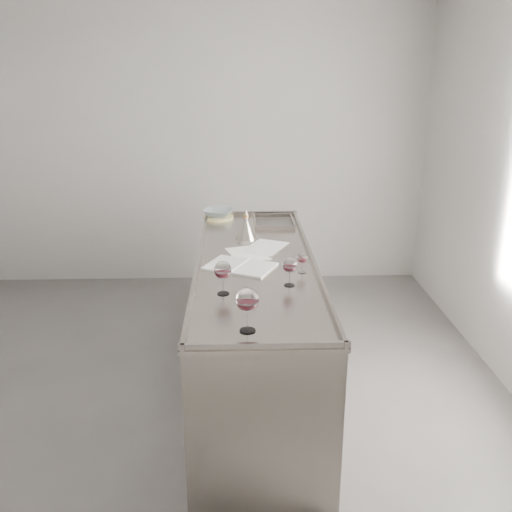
{
  "coord_description": "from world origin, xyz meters",
  "views": [
    {
      "loc": [
        0.38,
        -3.16,
        2.14
      ],
      "look_at": [
        0.5,
        0.17,
        1.02
      ],
      "focal_mm": 40.0,
      "sensor_mm": 36.0,
      "label": 1
    }
  ],
  "objects_px": {
    "wine_glass_right": "(290,265)",
    "ceramic_bowl": "(218,213)",
    "wine_glass_middle": "(247,301)",
    "counter": "(256,327)",
    "wine_funnel": "(246,230)",
    "wine_glass_left": "(223,271)",
    "notebook": "(240,266)",
    "wine_glass_small": "(302,259)"
  },
  "relations": [
    {
      "from": "wine_glass_right",
      "to": "ceramic_bowl",
      "type": "xyz_separation_m",
      "value": [
        -0.45,
        1.51,
        -0.07
      ]
    },
    {
      "from": "wine_glass_middle",
      "to": "ceramic_bowl",
      "type": "distance_m",
      "value": 2.1
    },
    {
      "from": "counter",
      "to": "wine_funnel",
      "type": "bearing_deg",
      "value": 95.92
    },
    {
      "from": "wine_glass_left",
      "to": "notebook",
      "type": "distance_m",
      "value": 0.47
    },
    {
      "from": "wine_glass_small",
      "to": "counter",
      "type": "bearing_deg",
      "value": 141.58
    },
    {
      "from": "notebook",
      "to": "wine_funnel",
      "type": "relative_size",
      "value": 2.18
    },
    {
      "from": "wine_glass_left",
      "to": "wine_glass_middle",
      "type": "distance_m",
      "value": 0.48
    },
    {
      "from": "counter",
      "to": "wine_glass_middle",
      "type": "relative_size",
      "value": 11.05
    },
    {
      "from": "wine_glass_left",
      "to": "wine_glass_middle",
      "type": "relative_size",
      "value": 0.87
    },
    {
      "from": "wine_glass_small",
      "to": "wine_funnel",
      "type": "height_order",
      "value": "wine_funnel"
    },
    {
      "from": "counter",
      "to": "notebook",
      "type": "xyz_separation_m",
      "value": [
        -0.1,
        -0.11,
        0.47
      ]
    },
    {
      "from": "wine_glass_middle",
      "to": "wine_glass_right",
      "type": "xyz_separation_m",
      "value": [
        0.25,
        0.58,
        -0.03
      ]
    },
    {
      "from": "counter",
      "to": "ceramic_bowl",
      "type": "distance_m",
      "value": 1.23
    },
    {
      "from": "wine_glass_right",
      "to": "wine_glass_left",
      "type": "bearing_deg",
      "value": -163.09
    },
    {
      "from": "wine_glass_left",
      "to": "wine_glass_right",
      "type": "xyz_separation_m",
      "value": [
        0.38,
        0.11,
        -0.01
      ]
    },
    {
      "from": "wine_glass_left",
      "to": "wine_funnel",
      "type": "xyz_separation_m",
      "value": [
        0.15,
        1.04,
        -0.07
      ]
    },
    {
      "from": "notebook",
      "to": "wine_funnel",
      "type": "bearing_deg",
      "value": 110.79
    },
    {
      "from": "wine_funnel",
      "to": "wine_glass_small",
      "type": "bearing_deg",
      "value": -65.44
    },
    {
      "from": "wine_glass_right",
      "to": "notebook",
      "type": "height_order",
      "value": "wine_glass_right"
    },
    {
      "from": "wine_glass_left",
      "to": "ceramic_bowl",
      "type": "xyz_separation_m",
      "value": [
        -0.07,
        1.62,
        -0.09
      ]
    },
    {
      "from": "wine_glass_small",
      "to": "wine_glass_middle",
      "type": "bearing_deg",
      "value": -113.73
    },
    {
      "from": "wine_glass_right",
      "to": "ceramic_bowl",
      "type": "bearing_deg",
      "value": 106.59
    },
    {
      "from": "ceramic_bowl",
      "to": "notebook",
      "type": "bearing_deg",
      "value": -81.89
    },
    {
      "from": "wine_glass_left",
      "to": "wine_glass_right",
      "type": "bearing_deg",
      "value": 16.91
    },
    {
      "from": "wine_glass_left",
      "to": "wine_glass_right",
      "type": "relative_size",
      "value": 1.11
    },
    {
      "from": "counter",
      "to": "wine_glass_small",
      "type": "relative_size",
      "value": 19.15
    },
    {
      "from": "wine_glass_left",
      "to": "ceramic_bowl",
      "type": "relative_size",
      "value": 0.8
    },
    {
      "from": "counter",
      "to": "wine_glass_middle",
      "type": "bearing_deg",
      "value": -94.11
    },
    {
      "from": "notebook",
      "to": "ceramic_bowl",
      "type": "xyz_separation_m",
      "value": [
        -0.17,
        1.19,
        0.04
      ]
    },
    {
      "from": "counter",
      "to": "wine_funnel",
      "type": "xyz_separation_m",
      "value": [
        -0.05,
        0.5,
        0.54
      ]
    },
    {
      "from": "notebook",
      "to": "ceramic_bowl",
      "type": "bearing_deg",
      "value": 123.62
    },
    {
      "from": "wine_glass_small",
      "to": "wine_funnel",
      "type": "xyz_separation_m",
      "value": [
        -0.33,
        0.71,
        -0.02
      ]
    },
    {
      "from": "counter",
      "to": "wine_glass_left",
      "type": "distance_m",
      "value": 0.83
    },
    {
      "from": "wine_glass_left",
      "to": "wine_glass_small",
      "type": "height_order",
      "value": "wine_glass_left"
    },
    {
      "from": "wine_glass_small",
      "to": "notebook",
      "type": "height_order",
      "value": "wine_glass_small"
    },
    {
      "from": "counter",
      "to": "wine_glass_left",
      "type": "relative_size",
      "value": 12.71
    },
    {
      "from": "wine_funnel",
      "to": "ceramic_bowl",
      "type": "bearing_deg",
      "value": 110.54
    },
    {
      "from": "wine_glass_small",
      "to": "wine_funnel",
      "type": "bearing_deg",
      "value": 114.56
    },
    {
      "from": "wine_glass_right",
      "to": "wine_glass_small",
      "type": "height_order",
      "value": "wine_glass_right"
    },
    {
      "from": "wine_glass_middle",
      "to": "ceramic_bowl",
      "type": "xyz_separation_m",
      "value": [
        -0.2,
        2.09,
        -0.11
      ]
    },
    {
      "from": "wine_glass_middle",
      "to": "ceramic_bowl",
      "type": "relative_size",
      "value": 0.92
    },
    {
      "from": "ceramic_bowl",
      "to": "wine_funnel",
      "type": "height_order",
      "value": "wine_funnel"
    }
  ]
}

